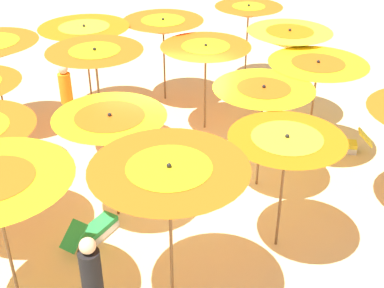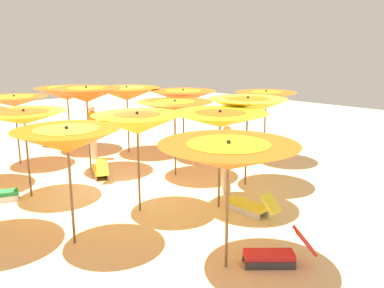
{
  "view_description": "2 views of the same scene",
  "coord_description": "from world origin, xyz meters",
  "px_view_note": "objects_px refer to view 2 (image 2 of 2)",
  "views": [
    {
      "loc": [
        9.76,
        1.86,
        6.33
      ],
      "look_at": [
        0.64,
        0.59,
        0.91
      ],
      "focal_mm": 48.19,
      "sensor_mm": 36.0,
      "label": 1
    },
    {
      "loc": [
        5.79,
        9.02,
        3.65
      ],
      "look_at": [
        -1.71,
        1.34,
        1.09
      ],
      "focal_mm": 37.71,
      "sensor_mm": 36.0,
      "label": 2
    }
  ],
  "objects_px": {
    "beach_umbrella_4": "(127,94)",
    "lounger_3": "(56,142)",
    "beach_umbrella_10": "(137,124)",
    "lounger_1": "(276,253)",
    "beach_umbrella_5": "(86,95)",
    "beach_umbrella_15": "(228,156)",
    "beach_umbrella_14": "(220,119)",
    "beachgoer_0": "(92,131)",
    "beach_umbrella_1": "(14,101)",
    "beachgoer_1": "(227,158)",
    "lounger_0": "(100,170)",
    "beach_umbrella_0": "(67,93)",
    "beach_umbrella_13": "(248,107)",
    "beach_umbrella_8": "(183,96)",
    "beach_umbrella_6": "(24,118)",
    "lounger_5": "(250,205)",
    "beach_umbrella_12": "(266,97)",
    "beach_umbrella_9": "(175,107)",
    "beach_umbrella_11": "(67,140)"
  },
  "relations": [
    {
      "from": "beach_umbrella_13",
      "to": "beachgoer_0",
      "type": "distance_m",
      "value": 5.6
    },
    {
      "from": "beach_umbrella_1",
      "to": "beach_umbrella_9",
      "type": "distance_m",
      "value": 5.21
    },
    {
      "from": "beach_umbrella_9",
      "to": "beach_umbrella_11",
      "type": "height_order",
      "value": "beach_umbrella_11"
    },
    {
      "from": "beach_umbrella_4",
      "to": "lounger_5",
      "type": "height_order",
      "value": "beach_umbrella_4"
    },
    {
      "from": "beach_umbrella_11",
      "to": "lounger_0",
      "type": "bearing_deg",
      "value": -128.45
    },
    {
      "from": "beach_umbrella_10",
      "to": "lounger_0",
      "type": "bearing_deg",
      "value": -103.55
    },
    {
      "from": "lounger_3",
      "to": "beachgoer_1",
      "type": "xyz_separation_m",
      "value": [
        -0.85,
        7.68,
        0.72
      ]
    },
    {
      "from": "beach_umbrella_13",
      "to": "beach_umbrella_14",
      "type": "height_order",
      "value": "beach_umbrella_13"
    },
    {
      "from": "beach_umbrella_11",
      "to": "beach_umbrella_0",
      "type": "bearing_deg",
      "value": -117.52
    },
    {
      "from": "beach_umbrella_5",
      "to": "lounger_0",
      "type": "height_order",
      "value": "beach_umbrella_5"
    },
    {
      "from": "beach_umbrella_1",
      "to": "beachgoer_1",
      "type": "bearing_deg",
      "value": 112.62
    },
    {
      "from": "beach_umbrella_8",
      "to": "lounger_0",
      "type": "distance_m",
      "value": 3.75
    },
    {
      "from": "beach_umbrella_4",
      "to": "lounger_3",
      "type": "relative_size",
      "value": 1.8
    },
    {
      "from": "beach_umbrella_5",
      "to": "lounger_3",
      "type": "height_order",
      "value": "beach_umbrella_5"
    },
    {
      "from": "beach_umbrella_4",
      "to": "beach_umbrella_5",
      "type": "relative_size",
      "value": 0.92
    },
    {
      "from": "beach_umbrella_11",
      "to": "lounger_3",
      "type": "bearing_deg",
      "value": -113.8
    },
    {
      "from": "beach_umbrella_0",
      "to": "beach_umbrella_1",
      "type": "bearing_deg",
      "value": 16.06
    },
    {
      "from": "beach_umbrella_0",
      "to": "lounger_5",
      "type": "relative_size",
      "value": 1.75
    },
    {
      "from": "beach_umbrella_10",
      "to": "lounger_1",
      "type": "distance_m",
      "value": 4.0
    },
    {
      "from": "beach_umbrella_13",
      "to": "beach_umbrella_1",
      "type": "bearing_deg",
      "value": -60.56
    },
    {
      "from": "beach_umbrella_4",
      "to": "beach_umbrella_13",
      "type": "relative_size",
      "value": 0.98
    },
    {
      "from": "beach_umbrella_0",
      "to": "beach_umbrella_6",
      "type": "relative_size",
      "value": 1.05
    },
    {
      "from": "beach_umbrella_5",
      "to": "lounger_0",
      "type": "bearing_deg",
      "value": 77.46
    },
    {
      "from": "beach_umbrella_13",
      "to": "lounger_0",
      "type": "height_order",
      "value": "beach_umbrella_13"
    },
    {
      "from": "beach_umbrella_14",
      "to": "beach_umbrella_11",
      "type": "bearing_deg",
      "value": -12.21
    },
    {
      "from": "lounger_0",
      "to": "lounger_5",
      "type": "bearing_deg",
      "value": -144.51
    },
    {
      "from": "lounger_5",
      "to": "beach_umbrella_9",
      "type": "bearing_deg",
      "value": -9.78
    },
    {
      "from": "beach_umbrella_6",
      "to": "beach_umbrella_14",
      "type": "relative_size",
      "value": 0.96
    },
    {
      "from": "beachgoer_0",
      "to": "beachgoer_1",
      "type": "relative_size",
      "value": 1.03
    },
    {
      "from": "beach_umbrella_0",
      "to": "beach_umbrella_13",
      "type": "height_order",
      "value": "beach_umbrella_13"
    },
    {
      "from": "beach_umbrella_9",
      "to": "beachgoer_0",
      "type": "relative_size",
      "value": 1.23
    },
    {
      "from": "beach_umbrella_12",
      "to": "lounger_5",
      "type": "height_order",
      "value": "beach_umbrella_12"
    },
    {
      "from": "beachgoer_0",
      "to": "beach_umbrella_6",
      "type": "bearing_deg",
      "value": 58.8
    },
    {
      "from": "lounger_3",
      "to": "beach_umbrella_15",
      "type": "bearing_deg",
      "value": -37.73
    },
    {
      "from": "beach_umbrella_14",
      "to": "lounger_5",
      "type": "relative_size",
      "value": 1.73
    },
    {
      "from": "beach_umbrella_8",
      "to": "lounger_3",
      "type": "bearing_deg",
      "value": -59.86
    },
    {
      "from": "beach_umbrella_0",
      "to": "beach_umbrella_1",
      "type": "relative_size",
      "value": 1.05
    },
    {
      "from": "beach_umbrella_11",
      "to": "beachgoer_1",
      "type": "distance_m",
      "value": 4.29
    },
    {
      "from": "beach_umbrella_4",
      "to": "beachgoer_1",
      "type": "relative_size",
      "value": 1.34
    },
    {
      "from": "beach_umbrella_14",
      "to": "beachgoer_0",
      "type": "bearing_deg",
      "value": -91.57
    },
    {
      "from": "beach_umbrella_10",
      "to": "beachgoer_0",
      "type": "xyz_separation_m",
      "value": [
        -1.61,
        -4.69,
        -1.07
      ]
    },
    {
      "from": "beach_umbrella_4",
      "to": "beach_umbrella_13",
      "type": "height_order",
      "value": "beach_umbrella_13"
    },
    {
      "from": "beach_umbrella_5",
      "to": "beach_umbrella_6",
      "type": "xyz_separation_m",
      "value": [
        2.25,
        0.94,
        -0.3
      ]
    },
    {
      "from": "lounger_1",
      "to": "lounger_3",
      "type": "distance_m",
      "value": 10.66
    },
    {
      "from": "beach_umbrella_11",
      "to": "beach_umbrella_14",
      "type": "xyz_separation_m",
      "value": [
        -3.32,
        0.72,
        0.06
      ]
    },
    {
      "from": "beach_umbrella_5",
      "to": "beach_umbrella_15",
      "type": "bearing_deg",
      "value": 78.93
    },
    {
      "from": "beach_umbrella_5",
      "to": "beach_umbrella_12",
      "type": "bearing_deg",
      "value": 146.68
    },
    {
      "from": "beach_umbrella_15",
      "to": "lounger_1",
      "type": "xyz_separation_m",
      "value": [
        -0.65,
        0.56,
        -1.75
      ]
    },
    {
      "from": "beach_umbrella_8",
      "to": "beach_umbrella_15",
      "type": "bearing_deg",
      "value": 52.64
    },
    {
      "from": "beach_umbrella_1",
      "to": "beach_umbrella_13",
      "type": "bearing_deg",
      "value": 119.44
    }
  ]
}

